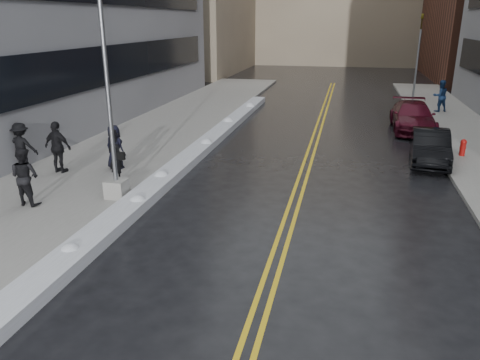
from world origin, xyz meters
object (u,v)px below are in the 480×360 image
Objects in this scene: pedestrian_fedora at (116,158)px; pedestrian_e at (22,146)px; pedestrian_d at (58,147)px; car_maroon at (413,117)px; traffic_signal at (418,56)px; pedestrian_c at (115,147)px; lamppost at (111,127)px; pedestrian_east at (440,96)px; fire_hydrant at (463,147)px; car_black at (430,147)px; pedestrian_b at (25,176)px.

pedestrian_e reaches higher than pedestrian_fedora.
pedestrian_d is 0.38× the size of car_maroon.
traffic_signal is 9.09m from car_maroon.
pedestrian_c is 3.62m from pedestrian_e.
car_maroon is (12.30, 10.47, -0.27)m from pedestrian_c.
lamppost is 2.37m from pedestrian_fedora.
pedestrian_d is 23.52m from pedestrian_east.
pedestrian_d is at bearing 149.74° from lamppost.
pedestrian_e is (-5.00, 1.99, -1.45)m from lamppost.
fire_hydrant is 10.86m from pedestrian_east.
traffic_signal is 15.21m from car_black.
traffic_signal is 24.09m from pedestrian_fedora.
pedestrian_b is 3.32m from pedestrian_d.
pedestrian_east is (14.54, 15.93, 0.12)m from pedestrian_c.
pedestrian_fedora is at bearing 165.45° from pedestrian_e.
lamppost reaches higher than fire_hydrant.
pedestrian_e is 0.44× the size of car_black.
pedestrian_east reaches higher than pedestrian_e.
pedestrian_c is 21.56m from pedestrian_east.
pedestrian_c is at bearing -175.16° from pedestrian_e.
pedestrian_east is (1.24, -3.18, -2.25)m from traffic_signal.
fire_hydrant is 0.37× the size of pedestrian_east.
fire_hydrant is 16.81m from pedestrian_d.
lamppost is at bearing 157.92° from pedestrian_d.
pedestrian_e is at bearing 7.47° from pedestrian_d.
car_maroon is at bearing 51.04° from lamppost.
fire_hydrant is at bearing -170.32° from pedestrian_e.
lamppost is at bearing -146.96° from fire_hydrant.
pedestrian_fedora is (-0.82, 1.62, -1.53)m from lamppost.
pedestrian_e is (-17.30, -6.01, 0.53)m from fire_hydrant.
pedestrian_e is (-16.80, -20.01, -2.32)m from traffic_signal.
pedestrian_c is (-1.50, 2.89, -1.51)m from lamppost.
pedestrian_east is (13.86, 17.19, 0.14)m from pedestrian_fedora.
pedestrian_c is at bearing -156.08° from car_black.
pedestrian_fedora reaches higher than fire_hydrant.
pedestrian_fedora is at bearing -154.07° from fire_hydrant.
pedestrian_east is (0.74, 10.82, 0.60)m from fire_hydrant.
pedestrian_d is (-1.89, -0.91, 0.12)m from pedestrian_c.
lamppost reaches higher than pedestrian_d.
car_black is at bearing -144.35° from pedestrian_c.
pedestrian_d is (-2.56, 0.35, 0.14)m from pedestrian_fedora.
pedestrian_b is at bearing 30.57° from pedestrian_east.
pedestrian_d is at bearing -141.35° from car_maroon.
pedestrian_c is at bearing -124.83° from traffic_signal.
lamppost is 1.27× the size of traffic_signal.
pedestrian_b is (-14.27, -23.22, -2.32)m from traffic_signal.
pedestrian_c is 0.88× the size of pedestrian_d.
pedestrian_east is (13.04, 18.82, -1.39)m from lamppost.
traffic_signal is 3.43× the size of pedestrian_c.
car_maroon reaches higher than car_black.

